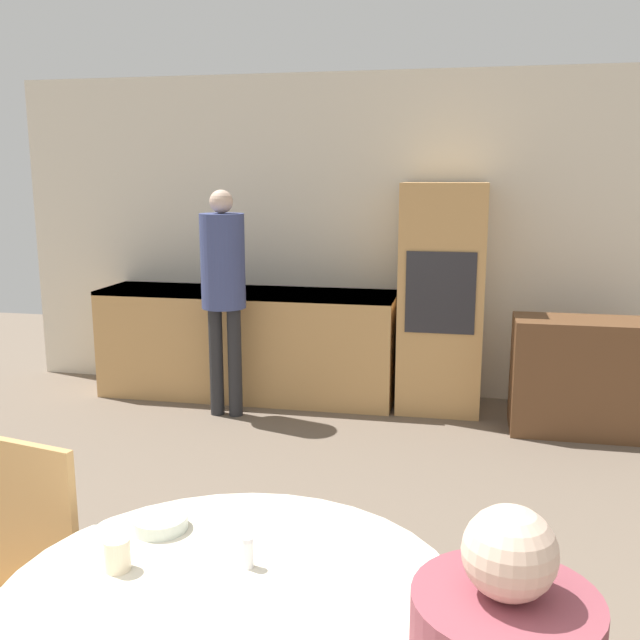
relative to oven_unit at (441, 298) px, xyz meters
The scene contains 9 objects.
wall_back 0.79m from the oven_unit, 149.53° to the left, with size 6.09×0.05×2.60m.
kitchen_counter 1.61m from the oven_unit, behind, with size 2.41×0.60×0.88m.
oven_unit is the anchor object (origin of this frame).
sideboard 1.23m from the oven_unit, 19.20° to the right, with size 1.10×0.45×0.82m.
chair_far_left 3.86m from the oven_unit, 108.24° to the right, with size 0.47×0.47×0.97m.
person_standing 1.67m from the oven_unit, 162.06° to the right, with size 0.33×0.33×1.70m.
cup 3.93m from the oven_unit, 100.56° to the right, with size 0.07×0.07×0.09m.
bowl_near 3.70m from the oven_unit, 100.93° to the right, with size 0.17×0.17×0.04m.
salt_shaker 3.81m from the oven_unit, 95.76° to the right, with size 0.03×0.03×0.09m.
Camera 1 is at (0.73, -0.30, 1.79)m, focal length 40.00 mm.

